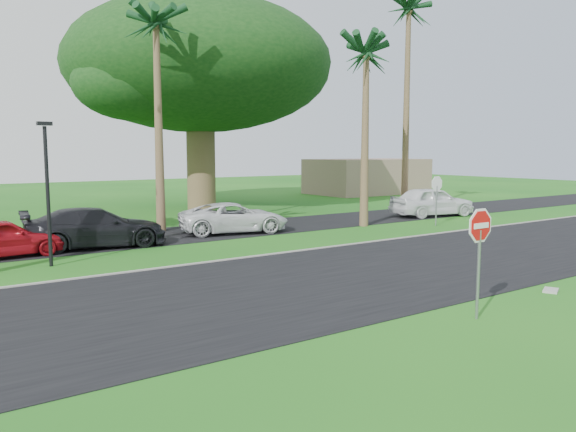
% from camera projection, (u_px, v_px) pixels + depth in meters
% --- Properties ---
extents(ground, '(120.00, 120.00, 0.00)m').
position_uv_depth(ground, '(368.00, 294.00, 14.67)').
color(ground, '#175A16').
rests_on(ground, ground).
extents(road, '(120.00, 8.00, 0.02)m').
position_uv_depth(road, '(320.00, 279.00, 16.30)').
color(road, black).
rests_on(road, ground).
extents(parking_strip, '(120.00, 5.00, 0.02)m').
position_uv_depth(parking_strip, '(174.00, 235.00, 24.86)').
color(parking_strip, black).
rests_on(parking_strip, ground).
extents(curb, '(120.00, 0.12, 0.06)m').
position_uv_depth(curb, '(249.00, 257.00, 19.60)').
color(curb, gray).
rests_on(curb, ground).
extents(stop_sign_near, '(1.05, 0.07, 2.62)m').
position_uv_depth(stop_sign_near, '(480.00, 240.00, 12.30)').
color(stop_sign_near, gray).
rests_on(stop_sign_near, ground).
extents(stop_sign_far, '(1.05, 0.07, 2.62)m').
position_uv_depth(stop_sign_far, '(437.00, 190.00, 27.79)').
color(stop_sign_far, gray).
rests_on(stop_sign_far, ground).
extents(palm_center, '(5.00, 5.00, 10.50)m').
position_uv_depth(palm_center, '(156.00, 28.00, 25.03)').
color(palm_center, brown).
rests_on(palm_center, ground).
extents(palm_right_near, '(5.00, 5.00, 9.50)m').
position_uv_depth(palm_right_near, '(366.00, 57.00, 26.98)').
color(palm_right_near, brown).
rests_on(palm_right_near, ground).
extents(palm_right_far, '(5.00, 5.00, 13.00)m').
position_uv_depth(palm_right_far, '(409.00, 14.00, 32.43)').
color(palm_right_far, brown).
rests_on(palm_right_far, ground).
extents(canopy_tree, '(16.50, 16.50, 13.12)m').
position_uv_depth(canopy_tree, '(199.00, 67.00, 34.98)').
color(canopy_tree, brown).
rests_on(canopy_tree, ground).
extents(streetlight_right, '(0.45, 0.25, 4.64)m').
position_uv_depth(streetlight_right, '(47.00, 185.00, 17.90)').
color(streetlight_right, black).
rests_on(streetlight_right, ground).
extents(building_far, '(10.00, 6.00, 3.00)m').
position_uv_depth(building_far, '(367.00, 176.00, 49.30)').
color(building_far, gray).
rests_on(building_far, ground).
extents(car_red, '(4.17, 1.93, 1.38)m').
position_uv_depth(car_red, '(1.00, 238.00, 19.50)').
color(car_red, '#AB0E18').
rests_on(car_red, ground).
extents(car_dark, '(5.54, 2.85, 1.54)m').
position_uv_depth(car_dark, '(96.00, 228.00, 21.58)').
color(car_dark, black).
rests_on(car_dark, ground).
extents(car_minivan, '(5.32, 3.37, 1.37)m').
position_uv_depth(car_minivan, '(234.00, 218.00, 25.48)').
color(car_minivan, silver).
rests_on(car_minivan, ground).
extents(car_pickup, '(5.22, 2.93, 1.68)m').
position_uv_depth(car_pickup, '(432.00, 202.00, 31.92)').
color(car_pickup, white).
rests_on(car_pickup, ground).
extents(utility_slab, '(0.65, 0.55, 0.06)m').
position_uv_depth(utility_slab, '(551.00, 290.00, 14.93)').
color(utility_slab, '#9C9E96').
rests_on(utility_slab, ground).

